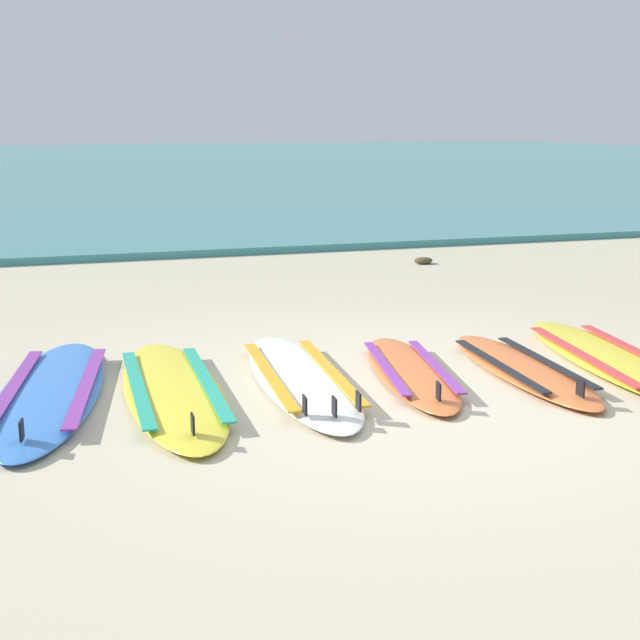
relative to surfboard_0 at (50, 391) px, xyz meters
name	(u,v)px	position (x,y,z in m)	size (l,w,h in m)	color
ground_plane	(403,396)	(2.18, -0.69, -0.04)	(80.00, 80.00, 0.00)	#C1B599
sea	(85,161)	(2.18, 35.67, 0.01)	(80.00, 60.00, 0.10)	teal
surfboard_0	(50,391)	(0.00, 0.00, 0.00)	(1.04, 2.62, 0.18)	#3875CC
surfboard_1	(173,389)	(0.76, -0.20, 0.00)	(0.70, 2.49, 0.18)	yellow
surfboard_2	(300,378)	(1.63, -0.19, 0.00)	(0.76, 2.40, 0.18)	silver
surfboard_3	(410,371)	(2.41, -0.28, 0.00)	(0.83, 2.00, 0.18)	orange
surfboard_4	(522,368)	(3.19, -0.45, 0.00)	(0.63, 2.03, 0.18)	orange
surfboard_5	(610,358)	(3.95, -0.41, 0.00)	(0.97, 2.53, 0.18)	yellow
seaweed_clump_near_shoreline	(423,261)	(4.58, 4.30, 0.01)	(0.24, 0.19, 0.08)	#4C4228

